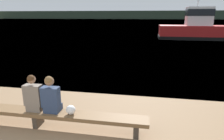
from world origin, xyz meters
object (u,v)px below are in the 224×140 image
object	(u,v)px
person_right	(51,96)
tugboat_red	(195,29)
bench_main	(38,113)
person_left	(34,95)
shopping_bag	(71,110)

from	to	relation	value
person_right	tugboat_red	bearing A→B (deg)	69.92
bench_main	tugboat_red	distance (m)	23.31
bench_main	person_left	xyz separation A→B (m)	(-0.06, -0.00, 0.50)
person_right	shopping_bag	xyz separation A→B (m)	(0.51, -0.03, -0.32)
person_left	bench_main	bearing A→B (deg)	2.36
person_left	person_right	world-z (taller)	person_left
bench_main	tugboat_red	world-z (taller)	tugboat_red
bench_main	person_left	size ratio (longest dim) A/B	5.91
tugboat_red	person_left	bearing A→B (deg)	159.17
bench_main	person_left	bearing A→B (deg)	-177.64
person_left	tugboat_red	size ratio (longest dim) A/B	0.12
person_right	person_left	bearing A→B (deg)	179.87
bench_main	person_left	world-z (taller)	person_left
person_left	tugboat_red	xyz separation A→B (m)	(8.42, 21.74, 0.34)
bench_main	shopping_bag	world-z (taller)	shopping_bag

